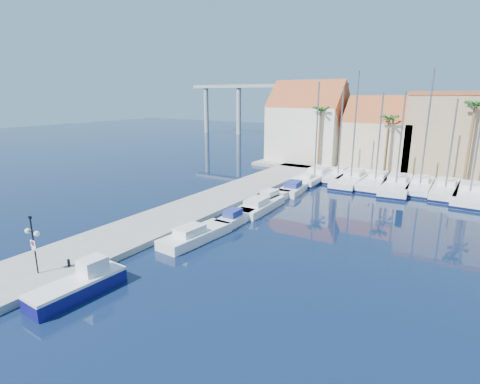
% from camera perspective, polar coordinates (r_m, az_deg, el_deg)
% --- Properties ---
extents(ground, '(260.00, 260.00, 0.00)m').
position_cam_1_polar(ground, '(23.12, -12.51, -15.68)').
color(ground, '#081631').
rests_on(ground, ground).
extents(quay_west, '(6.00, 77.00, 0.50)m').
position_cam_1_polar(quay_west, '(37.78, -8.07, -2.93)').
color(quay_west, gray).
rests_on(quay_west, ground).
extents(shore_north, '(54.00, 16.00, 0.50)m').
position_cam_1_polar(shore_north, '(63.12, 27.49, 2.63)').
color(shore_north, gray).
rests_on(shore_north, ground).
extents(lamp_post, '(1.30, 0.37, 3.83)m').
position_cam_1_polar(lamp_post, '(26.69, -29.05, -5.91)').
color(lamp_post, black).
rests_on(lamp_post, quay_west).
extents(bollard, '(0.19, 0.19, 0.47)m').
position_cam_1_polar(bollard, '(27.66, -24.65, -9.78)').
color(bollard, black).
rests_on(bollard, quay_west).
extents(fishing_boat, '(2.16, 5.73, 1.98)m').
position_cam_1_polar(fishing_boat, '(24.63, -23.24, -12.86)').
color(fishing_boat, '#100F58').
rests_on(fishing_boat, ground).
extents(motorboat_west_0, '(2.74, 6.94, 1.40)m').
position_cam_1_polar(motorboat_west_0, '(30.76, -6.89, -6.51)').
color(motorboat_west_0, white).
rests_on(motorboat_west_0, ground).
extents(motorboat_west_1, '(1.73, 5.06, 1.40)m').
position_cam_1_polar(motorboat_west_1, '(34.68, -0.74, -3.94)').
color(motorboat_west_1, white).
rests_on(motorboat_west_1, ground).
extents(motorboat_west_2, '(2.63, 7.52, 1.40)m').
position_cam_1_polar(motorboat_west_2, '(38.54, 2.98, -2.05)').
color(motorboat_west_2, white).
rests_on(motorboat_west_2, ground).
extents(motorboat_west_3, '(2.21, 5.85, 1.40)m').
position_cam_1_polar(motorboat_west_3, '(41.74, 4.88, -0.78)').
color(motorboat_west_3, white).
rests_on(motorboat_west_3, ground).
extents(motorboat_west_4, '(2.90, 7.17, 1.40)m').
position_cam_1_polar(motorboat_west_4, '(46.34, 8.30, 0.67)').
color(motorboat_west_4, white).
rests_on(motorboat_west_4, ground).
extents(motorboat_west_5, '(2.05, 6.13, 1.40)m').
position_cam_1_polar(motorboat_west_5, '(50.93, 10.50, 1.84)').
color(motorboat_west_5, white).
rests_on(motorboat_west_5, ground).
extents(motorboat_west_6, '(2.30, 6.71, 1.40)m').
position_cam_1_polar(motorboat_west_6, '(55.31, 12.49, 2.74)').
color(motorboat_west_6, white).
rests_on(motorboat_west_6, ground).
extents(sailboat_0, '(3.28, 11.84, 13.20)m').
position_cam_1_polar(sailboat_0, '(53.64, 11.53, 2.49)').
color(sailboat_0, white).
rests_on(sailboat_0, ground).
extents(sailboat_1, '(2.50, 8.43, 12.58)m').
position_cam_1_polar(sailboat_1, '(54.25, 14.81, 2.49)').
color(sailboat_1, white).
rests_on(sailboat_1, ground).
extents(sailboat_2, '(3.43, 11.80, 14.46)m').
position_cam_1_polar(sailboat_2, '(52.81, 16.72, 1.99)').
color(sailboat_2, white).
rests_on(sailboat_2, ground).
extents(sailboat_3, '(2.93, 10.67, 11.85)m').
position_cam_1_polar(sailboat_3, '(52.12, 20.06, 1.54)').
color(sailboat_3, white).
rests_on(sailboat_3, ground).
extents(sailboat_4, '(4.14, 12.20, 11.98)m').
position_cam_1_polar(sailboat_4, '(51.16, 22.72, 1.05)').
color(sailboat_4, white).
rests_on(sailboat_4, ground).
extents(sailboat_5, '(2.71, 9.64, 14.59)m').
position_cam_1_polar(sailboat_5, '(51.74, 25.79, 0.94)').
color(sailboat_5, white).
rests_on(sailboat_5, ground).
extents(sailboat_6, '(2.80, 10.49, 11.11)m').
position_cam_1_polar(sailboat_6, '(51.34, 28.83, 0.41)').
color(sailboat_6, white).
rests_on(sailboat_6, ground).
extents(sailboat_7, '(3.56, 11.68, 14.65)m').
position_cam_1_polar(sailboat_7, '(50.34, 31.64, -0.18)').
color(sailboat_7, white).
rests_on(sailboat_7, ground).
extents(building_0, '(12.30, 9.00, 13.50)m').
position_cam_1_polar(building_0, '(65.84, 10.31, 9.98)').
color(building_0, beige).
rests_on(building_0, shore_north).
extents(building_1, '(10.30, 8.00, 11.00)m').
position_cam_1_polar(building_1, '(62.50, 20.60, 7.93)').
color(building_1, '#C3AC8A').
rests_on(building_1, shore_north).
extents(building_2, '(14.20, 10.20, 11.50)m').
position_cam_1_polar(building_2, '(62.18, 30.89, 7.68)').
color(building_2, '#A08362').
rests_on(building_2, shore_north).
extents(palm_0, '(2.60, 2.60, 10.15)m').
position_cam_1_polar(palm_0, '(59.60, 12.23, 11.90)').
color(palm_0, brown).
rests_on(palm_0, shore_north).
extents(palm_1, '(2.60, 2.60, 9.15)m').
position_cam_1_polar(palm_1, '(57.01, 21.79, 10.15)').
color(palm_1, brown).
rests_on(palm_1, shore_north).
extents(palm_2, '(2.60, 2.60, 11.15)m').
position_cam_1_polar(palm_2, '(55.97, 32.22, 10.85)').
color(palm_2, brown).
rests_on(palm_2, shore_north).
extents(viaduct, '(48.00, 2.20, 14.45)m').
position_cam_1_polar(viaduct, '(109.85, 2.96, 13.88)').
color(viaduct, '#9E9E99').
rests_on(viaduct, ground).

